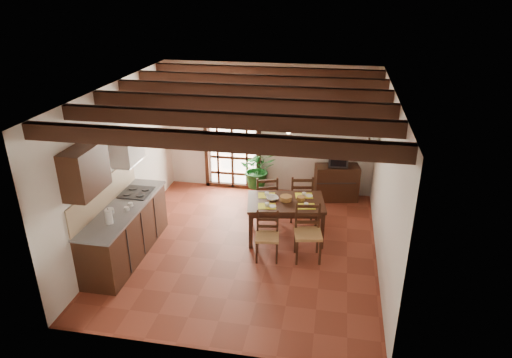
% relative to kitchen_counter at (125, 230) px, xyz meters
% --- Properties ---
extents(ground_plane, '(5.00, 5.00, 0.00)m').
position_rel_kitchen_counter_xyz_m(ground_plane, '(1.96, 0.60, -0.47)').
color(ground_plane, brown).
extents(room_shell, '(4.52, 5.02, 2.81)m').
position_rel_kitchen_counter_xyz_m(room_shell, '(1.96, 0.60, 1.34)').
color(room_shell, silver).
rests_on(room_shell, ground_plane).
extents(ceiling_beams, '(4.50, 4.34, 0.20)m').
position_rel_kitchen_counter_xyz_m(ceiling_beams, '(1.96, 0.60, 2.22)').
color(ceiling_beams, black).
rests_on(ceiling_beams, room_shell).
extents(french_door, '(1.26, 0.11, 2.32)m').
position_rel_kitchen_counter_xyz_m(french_door, '(1.16, 3.05, 0.70)').
color(french_door, white).
rests_on(french_door, ground_plane).
extents(kitchen_counter, '(0.64, 2.25, 1.38)m').
position_rel_kitchen_counter_xyz_m(kitchen_counter, '(0.00, 0.00, 0.00)').
color(kitchen_counter, '#321A0F').
rests_on(kitchen_counter, ground_plane).
extents(upper_cabinet, '(0.35, 0.80, 0.70)m').
position_rel_kitchen_counter_xyz_m(upper_cabinet, '(-0.12, -0.70, 1.38)').
color(upper_cabinet, '#321A0F').
rests_on(upper_cabinet, room_shell).
extents(range_hood, '(0.38, 0.60, 0.54)m').
position_rel_kitchen_counter_xyz_m(range_hood, '(-0.09, 0.55, 1.26)').
color(range_hood, white).
rests_on(range_hood, room_shell).
extents(counter_items, '(0.50, 1.43, 0.25)m').
position_rel_kitchen_counter_xyz_m(counter_items, '(0.00, 0.09, 0.49)').
color(counter_items, black).
rests_on(counter_items, kitchen_counter).
extents(dining_table, '(1.49, 1.09, 0.74)m').
position_rel_kitchen_counter_xyz_m(dining_table, '(2.58, 1.07, 0.17)').
color(dining_table, black).
rests_on(dining_table, ground_plane).
extents(chair_near_left, '(0.43, 0.42, 0.84)m').
position_rel_kitchen_counter_xyz_m(chair_near_left, '(2.37, 0.33, -0.21)').
color(chair_near_left, '#B2834B').
rests_on(chair_near_left, ground_plane).
extents(chair_near_right, '(0.51, 0.49, 0.96)m').
position_rel_kitchen_counter_xyz_m(chair_near_right, '(3.03, 0.44, -0.17)').
color(chair_near_right, '#B2834B').
rests_on(chair_near_right, ground_plane).
extents(chair_far_left, '(0.53, 0.51, 0.94)m').
position_rel_kitchen_counter_xyz_m(chair_far_left, '(2.13, 1.69, -0.18)').
color(chair_far_left, '#B2834B').
rests_on(chair_far_left, ground_plane).
extents(chair_far_right, '(0.51, 0.49, 0.97)m').
position_rel_kitchen_counter_xyz_m(chair_far_right, '(2.80, 1.81, -0.17)').
color(chair_far_right, '#B2834B').
rests_on(chair_far_right, ground_plane).
extents(table_setting, '(0.99, 0.66, 0.09)m').
position_rel_kitchen_counter_xyz_m(table_setting, '(2.58, 1.07, 0.28)').
color(table_setting, yellow).
rests_on(table_setting, dining_table).
extents(table_bowl, '(0.28, 0.28, 0.05)m').
position_rel_kitchen_counter_xyz_m(table_bowl, '(2.34, 1.07, 0.29)').
color(table_bowl, white).
rests_on(table_bowl, dining_table).
extents(sideboard, '(0.97, 0.58, 0.77)m').
position_rel_kitchen_counter_xyz_m(sideboard, '(3.46, 2.83, -0.09)').
color(sideboard, '#321A0F').
rests_on(sideboard, ground_plane).
extents(crt_tv, '(0.41, 0.38, 0.34)m').
position_rel_kitchen_counter_xyz_m(crt_tv, '(3.46, 2.82, 0.49)').
color(crt_tv, black).
rests_on(crt_tv, sideboard).
extents(fuse_box, '(0.25, 0.03, 0.32)m').
position_rel_kitchen_counter_xyz_m(fuse_box, '(3.46, 3.08, 1.28)').
color(fuse_box, white).
rests_on(fuse_box, room_shell).
extents(plant_pot, '(0.39, 0.39, 0.24)m').
position_rel_kitchen_counter_xyz_m(plant_pot, '(1.78, 2.77, -0.36)').
color(plant_pot, maroon).
rests_on(plant_pot, ground_plane).
extents(potted_plant, '(2.30, 2.10, 2.16)m').
position_rel_kitchen_counter_xyz_m(potted_plant, '(1.78, 2.77, 0.10)').
color(potted_plant, '#144C19').
rests_on(potted_plant, ground_plane).
extents(wall_shelf, '(0.20, 0.42, 0.20)m').
position_rel_kitchen_counter_xyz_m(wall_shelf, '(4.10, 2.20, 1.04)').
color(wall_shelf, '#321A0F').
rests_on(wall_shelf, room_shell).
extents(shelf_vase, '(0.15, 0.15, 0.15)m').
position_rel_kitchen_counter_xyz_m(shelf_vase, '(4.10, 2.20, 1.18)').
color(shelf_vase, '#B2BFB2').
rests_on(shelf_vase, wall_shelf).
extents(shelf_flowers, '(0.14, 0.14, 0.36)m').
position_rel_kitchen_counter_xyz_m(shelf_flowers, '(4.10, 2.20, 1.38)').
color(shelf_flowers, yellow).
rests_on(shelf_flowers, shelf_vase).
extents(framed_picture, '(0.03, 0.32, 0.32)m').
position_rel_kitchen_counter_xyz_m(framed_picture, '(4.18, 2.20, 1.58)').
color(framed_picture, brown).
rests_on(framed_picture, room_shell).
extents(pendant_lamp, '(0.36, 0.36, 0.84)m').
position_rel_kitchen_counter_xyz_m(pendant_lamp, '(2.58, 1.17, 1.60)').
color(pendant_lamp, black).
rests_on(pendant_lamp, room_shell).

